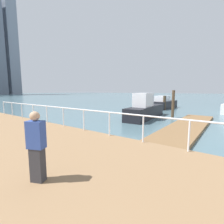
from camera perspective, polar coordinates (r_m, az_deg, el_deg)
name	(u,v)px	position (r m, az deg, el deg)	size (l,w,h in m)	color
ground_plane	(40,114)	(18.21, -23.94, -0.77)	(300.00, 300.00, 0.00)	slate
floating_dock	(186,127)	(11.38, 24.36, -4.95)	(11.14, 2.00, 0.18)	olive
boardwalk_railing	(125,119)	(6.80, 4.63, -2.44)	(0.06, 24.72, 1.08)	white
dock_piling_0	(173,104)	(15.28, 20.51, 2.56)	(0.24, 0.24, 2.45)	brown
dock_piling_1	(164,103)	(21.35, 17.82, 3.03)	(0.34, 0.34, 1.78)	#473826
moored_boat_2	(145,109)	(14.62, 11.48, 0.91)	(6.32, 2.01, 2.21)	black
moored_boat_3	(164,104)	(23.42, 17.71, 2.82)	(5.44, 1.96, 1.72)	black
pedestrian_0	(37,146)	(3.98, -24.83, -10.78)	(0.35, 0.42, 1.57)	#333338
skyline_tower_5	(11,38)	(137.23, -31.87, 21.19)	(6.67, 7.06, 75.03)	gray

